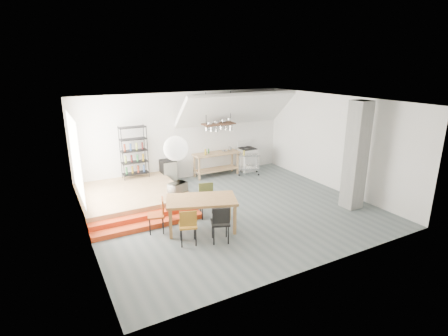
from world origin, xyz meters
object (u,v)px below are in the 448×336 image
mini_fridge (168,172)px  stove (247,159)px  rolling_cart (248,161)px  dining_table (201,202)px

mini_fridge → stove: bearing=-0.8°
rolling_cart → mini_fridge: mini_fridge is taller
stove → dining_table: stove is taller
stove → mini_fridge: bearing=179.2°
dining_table → mini_fridge: 3.93m
stove → mini_fridge: stove is taller
dining_table → rolling_cart: size_ratio=2.19×
stove → rolling_cart: 0.51m
dining_table → mini_fridge: (0.48, 3.89, -0.33)m
stove → mini_fridge: size_ratio=1.36×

